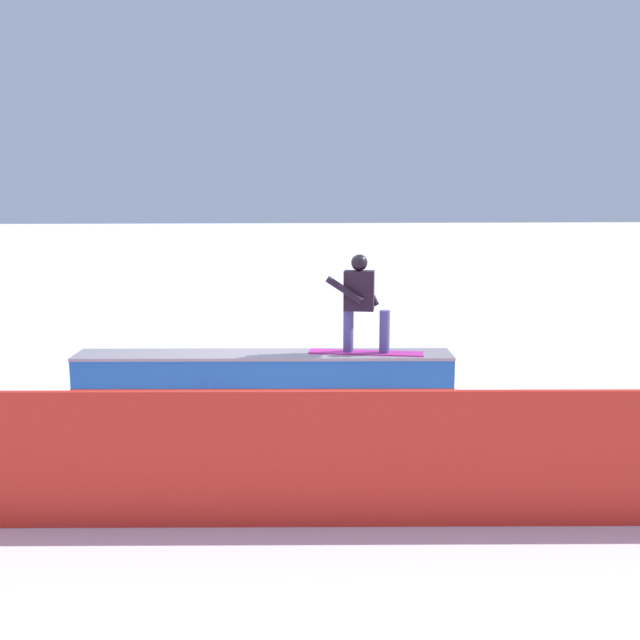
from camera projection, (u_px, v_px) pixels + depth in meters
ground_plane at (264, 399)px, 9.93m from camera, size 120.00×120.00×0.00m
grind_box at (264, 378)px, 9.88m from camera, size 5.14×0.95×0.64m
snowboarder at (361, 301)px, 9.71m from camera, size 1.57×0.58×1.34m
safety_fence at (260, 460)px, 6.03m from camera, size 11.07×0.72×1.18m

